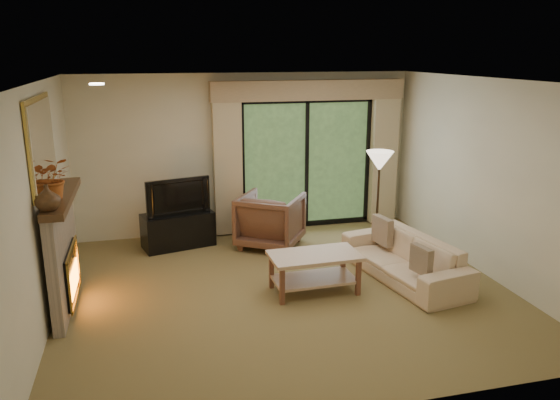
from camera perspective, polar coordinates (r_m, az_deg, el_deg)
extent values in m
plane|color=olive|center=(7.02, 0.61, -9.32)|extent=(5.50, 5.50, 0.00)
plane|color=silver|center=(6.40, 0.67, 12.37)|extent=(5.50, 5.50, 0.00)
plane|color=beige|center=(8.98, -3.45, 4.83)|extent=(5.00, 0.00, 5.00)
plane|color=beige|center=(4.34, 9.15, -6.93)|extent=(5.00, 0.00, 5.00)
plane|color=beige|center=(6.48, -23.58, -0.54)|extent=(0.00, 5.00, 5.00)
plane|color=beige|center=(7.74, 20.74, 2.17)|extent=(0.00, 5.00, 5.00)
cube|color=tan|center=(8.78, -5.49, 3.89)|extent=(0.45, 0.18, 2.35)
cube|color=tan|center=(9.56, 10.77, 4.62)|extent=(0.45, 0.18, 2.35)
cube|color=tan|center=(8.95, 3.05, 11.39)|extent=(3.20, 0.24, 0.32)
cube|color=black|center=(8.56, -10.60, -3.08)|extent=(1.15, 0.72, 0.53)
imported|color=black|center=(8.41, -10.78, 0.47)|extent=(0.98, 0.36, 0.56)
imported|color=brown|center=(8.38, -1.00, -2.13)|extent=(1.24, 1.25, 0.83)
imported|color=beige|center=(7.43, 12.84, -5.94)|extent=(1.09, 2.06, 0.57)
cube|color=brown|center=(6.86, 14.55, -6.08)|extent=(0.15, 0.35, 0.34)
cube|color=brown|center=(7.80, 10.64, -3.16)|extent=(0.17, 0.40, 0.39)
imported|color=#432B18|center=(5.95, -23.15, 0.22)|extent=(0.27, 0.27, 0.27)
imported|color=#A6511E|center=(6.38, -22.65, 2.13)|extent=(0.43, 0.37, 0.47)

